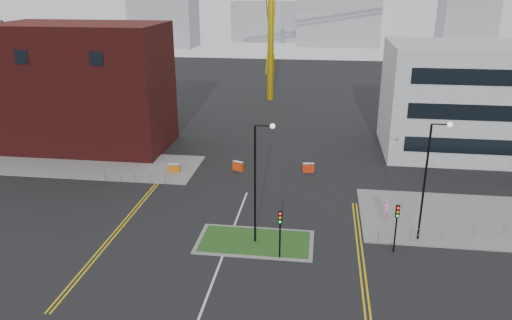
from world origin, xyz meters
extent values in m
plane|color=black|center=(0.00, 0.00, 0.00)|extent=(200.00, 200.00, 0.00)
cube|color=slate|center=(-20.00, 22.00, 0.06)|extent=(28.00, 8.00, 0.12)
cube|color=slate|center=(22.00, 14.00, 0.06)|extent=(24.00, 10.00, 0.12)
cube|color=slate|center=(2.00, 8.00, 0.04)|extent=(8.60, 4.60, 0.08)
cube|color=#1F4818|center=(2.00, 8.00, 0.06)|extent=(8.00, 4.00, 0.12)
cube|color=#4A1312|center=(-20.00, 28.00, 7.00)|extent=(18.00, 10.00, 14.00)
cube|color=black|center=(-24.00, 22.98, 11.00)|extent=(1.40, 0.10, 1.40)
cube|color=black|center=(-16.00, 22.98, 11.00)|extent=(1.40, 0.10, 1.40)
cube|color=#A8AAAC|center=(26.00, 32.00, 6.00)|extent=(25.00, 12.00, 12.00)
cylinder|color=black|center=(2.00, 8.00, 4.50)|extent=(0.16, 0.16, 9.00)
cylinder|color=black|center=(2.60, 8.00, 9.00)|extent=(1.20, 0.10, 0.10)
sphere|color=silver|center=(3.20, 8.00, 9.00)|extent=(0.36, 0.36, 0.36)
cylinder|color=black|center=(14.00, 10.00, 4.50)|extent=(0.16, 0.16, 9.00)
cylinder|color=black|center=(14.60, 10.00, 9.00)|extent=(1.20, 0.10, 0.10)
sphere|color=silver|center=(15.20, 10.00, 9.00)|extent=(0.36, 0.36, 0.36)
cylinder|color=black|center=(4.00, 6.00, 1.50)|extent=(0.12, 0.12, 3.00)
cube|color=black|center=(4.00, 6.00, 3.20)|extent=(0.28, 0.22, 0.90)
sphere|color=red|center=(4.00, 5.87, 3.50)|extent=(0.18, 0.18, 0.18)
sphere|color=orange|center=(4.00, 5.87, 3.20)|extent=(0.18, 0.18, 0.18)
sphere|color=#0CCC33|center=(4.00, 5.87, 2.90)|extent=(0.18, 0.18, 0.18)
cylinder|color=black|center=(12.00, 8.00, 1.50)|extent=(0.12, 0.12, 3.00)
cube|color=black|center=(12.00, 8.00, 3.20)|extent=(0.28, 0.22, 0.90)
sphere|color=red|center=(12.00, 7.87, 3.50)|extent=(0.18, 0.18, 0.18)
sphere|color=orange|center=(12.00, 7.87, 3.20)|extent=(0.18, 0.18, 0.18)
sphere|color=#0CCC33|center=(12.00, 7.87, 2.90)|extent=(0.18, 0.18, 0.18)
cylinder|color=gray|center=(-11.00, 18.00, 1.05)|extent=(6.00, 0.04, 0.04)
cylinder|color=gray|center=(-11.00, 18.00, 0.55)|extent=(6.00, 0.04, 0.04)
cylinder|color=gray|center=(-14.00, 18.00, 0.55)|extent=(0.05, 0.05, 1.10)
cylinder|color=gray|center=(-8.00, 18.00, 0.55)|extent=(0.05, 0.05, 1.10)
cylinder|color=gray|center=(20.50, 11.50, 1.05)|extent=(19.01, 5.04, 0.04)
cylinder|color=gray|center=(20.50, 11.50, 0.55)|extent=(19.01, 5.04, 0.04)
cylinder|color=gray|center=(11.00, 9.00, 0.55)|extent=(0.05, 0.05, 1.10)
cube|color=silver|center=(0.00, 2.00, 0.01)|extent=(0.15, 30.00, 0.01)
cube|color=gold|center=(-9.00, 10.00, 0.01)|extent=(0.12, 24.00, 0.01)
cube|color=gold|center=(-8.70, 10.00, 0.01)|extent=(0.12, 24.00, 0.01)
cube|color=gold|center=(9.50, 6.00, 0.01)|extent=(0.12, 20.00, 0.01)
cube|color=gold|center=(9.80, 6.00, 0.01)|extent=(0.12, 20.00, 0.01)
cube|color=gray|center=(-40.00, 120.00, 11.00)|extent=(18.00, 12.00, 22.00)
cube|color=gray|center=(10.00, 130.00, 8.00)|extent=(24.00, 12.00, 16.00)
cube|color=gray|center=(-8.00, 140.00, 6.00)|extent=(30.00, 12.00, 12.00)
imported|color=pink|center=(12.01, 13.15, 0.87)|extent=(0.76, 0.69, 1.74)
cube|color=#C9600B|center=(-8.00, 20.92, 0.48)|extent=(1.15, 0.41, 0.96)
cube|color=silver|center=(-8.00, 20.92, 0.91)|extent=(1.15, 0.41, 0.11)
cube|color=red|center=(-1.75, 22.52, 0.48)|extent=(1.20, 0.80, 0.96)
cube|color=silver|center=(-1.75, 22.52, 0.91)|extent=(1.20, 0.80, 0.11)
cube|color=red|center=(5.37, 23.02, 0.47)|extent=(1.18, 0.56, 0.95)
cube|color=silver|center=(5.37, 23.02, 0.90)|extent=(1.18, 0.56, 0.11)
camera|label=1|loc=(6.48, -24.39, 18.27)|focal=35.00mm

